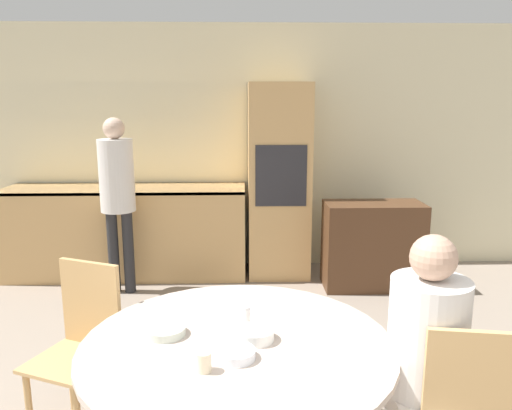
{
  "coord_description": "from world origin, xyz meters",
  "views": [
    {
      "loc": [
        -0.15,
        -0.65,
        1.82
      ],
      "look_at": [
        -0.05,
        2.79,
        1.09
      ],
      "focal_mm": 35.0,
      "sensor_mm": 36.0,
      "label": 1
    }
  ],
  "objects": [
    {
      "name": "dining_table",
      "position": [
        -0.17,
        1.44,
        0.56
      ],
      "size": [
        1.42,
        1.42,
        0.74
      ],
      "color": "#51331E",
      "rests_on": "ground_plane"
    },
    {
      "name": "bowl_far",
      "position": [
        -0.18,
        1.29,
        0.76
      ],
      "size": [
        0.17,
        0.17,
        0.04
      ],
      "color": "silver",
      "rests_on": "dining_table"
    },
    {
      "name": "bowl_near",
      "position": [
        -0.09,
        1.46,
        0.77
      ],
      "size": [
        0.17,
        0.17,
        0.05
      ],
      "color": "white",
      "rests_on": "dining_table"
    },
    {
      "name": "bowl_centre",
      "position": [
        -0.51,
        1.52,
        0.76
      ],
      "size": [
        0.19,
        0.19,
        0.04
      ],
      "color": "silver",
      "rests_on": "dining_table"
    },
    {
      "name": "sideboard",
      "position": [
        1.12,
        4.01,
        0.42
      ],
      "size": [
        0.94,
        0.45,
        0.85
      ],
      "color": "#51331E",
      "rests_on": "ground_plane"
    },
    {
      "name": "oven_unit",
      "position": [
        0.23,
        4.44,
        0.99
      ],
      "size": [
        0.63,
        0.59,
        1.99
      ],
      "color": "tan",
      "rests_on": "ground_plane"
    },
    {
      "name": "person_seated",
      "position": [
        0.64,
        1.28,
        0.74
      ],
      "size": [
        0.34,
        0.4,
        1.28
      ],
      "color": "#262628",
      "rests_on": "ground_plane"
    },
    {
      "name": "person_standing",
      "position": [
        -1.3,
        3.93,
        1.04
      ],
      "size": [
        0.32,
        0.32,
        1.66
      ],
      "color": "#262628",
      "rests_on": "ground_plane"
    },
    {
      "name": "wall_back",
      "position": [
        0.0,
        4.78,
        1.3
      ],
      "size": [
        6.87,
        0.05,
        2.6
      ],
      "color": "beige",
      "rests_on": "ground_plane"
    },
    {
      "name": "cup",
      "position": [
        -0.31,
        1.19,
        0.78
      ],
      "size": [
        0.06,
        0.06,
        0.08
      ],
      "color": "beige",
      "rests_on": "dining_table"
    },
    {
      "name": "salt_shaker",
      "position": [
        -0.13,
        1.63,
        0.79
      ],
      "size": [
        0.03,
        0.03,
        0.09
      ],
      "color": "white",
      "rests_on": "dining_table"
    },
    {
      "name": "chair_far_left",
      "position": [
        -1.03,
        1.9,
        0.53
      ],
      "size": [
        0.52,
        0.52,
        0.95
      ],
      "rotation": [
        0.0,
        0.0,
        5.88
      ],
      "color": "tan",
      "rests_on": "ground_plane"
    },
    {
      "name": "kitchen_counter",
      "position": [
        -1.35,
        4.43,
        0.48
      ],
      "size": [
        2.46,
        0.6,
        0.94
      ],
      "color": "tan",
      "rests_on": "ground_plane"
    }
  ]
}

